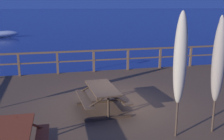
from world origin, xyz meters
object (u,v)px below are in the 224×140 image
at_px(patio_umbrella_tall_back_left, 180,59).
at_px(patio_umbrella_tall_back_right, 220,38).
at_px(picnic_table_front_left, 102,94).
at_px(patio_umbrella_short_mid, 219,61).

height_order(patio_umbrella_tall_back_left, patio_umbrella_tall_back_right, patio_umbrella_tall_back_left).
distance_m(picnic_table_front_left, patio_umbrella_short_mid, 3.49).
relative_size(patio_umbrella_tall_back_left, patio_umbrella_tall_back_right, 1.11).
distance_m(patio_umbrella_short_mid, patio_umbrella_tall_back_left, 1.04).
bearing_deg(patio_umbrella_tall_back_left, patio_umbrella_short_mid, 0.25).
height_order(picnic_table_front_left, patio_umbrella_tall_back_left, patio_umbrella_tall_back_left).
distance_m(picnic_table_front_left, patio_umbrella_tall_back_right, 6.91).
xyz_separation_m(patio_umbrella_short_mid, patio_umbrella_tall_back_right, (3.60, 5.07, -0.10)).
bearing_deg(patio_umbrella_short_mid, picnic_table_front_left, 140.56).
bearing_deg(patio_umbrella_tall_back_right, patio_umbrella_tall_back_left, -132.46).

